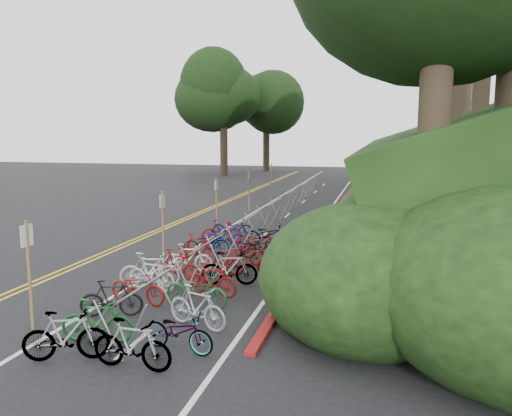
{
  "coord_description": "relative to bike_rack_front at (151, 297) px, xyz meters",
  "views": [
    {
      "loc": [
        8.19,
        -11.31,
        4.5
      ],
      "look_at": [
        2.86,
        9.77,
        1.3
      ],
      "focal_mm": 35.0,
      "sensor_mm": 36.0,
      "label": 1
    }
  ],
  "objects": [
    {
      "name": "bike_rack_front",
      "position": [
        0.0,
        0.0,
        0.0
      ],
      "size": [
        1.19,
        2.86,
        1.27
      ],
      "color": "gray",
      "rests_on": "ground"
    },
    {
      "name": "road_markings",
      "position": [
        -2.65,
        11.61,
        -0.91
      ],
      "size": [
        7.47,
        80.0,
        0.01
      ],
      "color": "gold",
      "rests_on": "ground"
    },
    {
      "name": "ground",
      "position": [
        -3.29,
        1.51,
        -0.91
      ],
      "size": [
        120.0,
        120.0,
        0.0
      ],
      "primitive_type": "plane",
      "color": "black",
      "rests_on": "ground"
    },
    {
      "name": "red_curb",
      "position": [
        2.41,
        13.51,
        -0.86
      ],
      "size": [
        0.25,
        28.0,
        0.1
      ],
      "primitive_type": "cube",
      "color": "maroon",
      "rests_on": "ground"
    },
    {
      "name": "signposts_rest",
      "position": [
        -2.69,
        15.51,
        0.52
      ],
      "size": [
        0.08,
        18.4,
        2.5
      ],
      "color": "brown",
      "rests_on": "ground"
    },
    {
      "name": "bike_valet",
      "position": [
        -0.37,
        4.66,
        -0.43
      ],
      "size": [
        3.35,
        14.09,
        1.08
      ],
      "color": "slate",
      "rests_on": "ground"
    },
    {
      "name": "signpost_near",
      "position": [
        -2.89,
        -0.29,
        0.56
      ],
      "size": [
        0.08,
        0.4,
        2.58
      ],
      "color": "brown",
      "rests_on": "ground"
    },
    {
      "name": "bike_front",
      "position": [
        -1.65,
        3.29,
        -0.37
      ],
      "size": [
        0.99,
        1.87,
        1.08
      ],
      "primitive_type": "imported",
      "rotation": [
        0.0,
        0.0,
        1.85
      ],
      "color": "#9E9EA3",
      "rests_on": "ground"
    },
    {
      "name": "bike_racks_rest",
      "position": [
        -0.29,
        14.51,
        -0.06
      ],
      "size": [
        1.14,
        23.0,
        1.17
      ],
      "color": "gray",
      "rests_on": "ground"
    },
    {
      "name": "embankment",
      "position": [
        9.67,
        20.55,
        1.65
      ],
      "size": [
        14.3,
        48.14,
        9.11
      ],
      "color": "black",
      "rests_on": "ground"
    }
  ]
}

